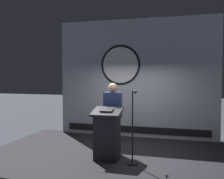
{
  "coord_description": "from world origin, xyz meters",
  "views": [
    {
      "loc": [
        1.48,
        -5.95,
        2.17
      ],
      "look_at": [
        -0.2,
        -0.07,
        1.83
      ],
      "focal_mm": 42.29,
      "sensor_mm": 36.0,
      "label": 1
    }
  ],
  "objects": [
    {
      "name": "ground_plane",
      "position": [
        0.0,
        0.0,
        0.0
      ],
      "size": [
        40.0,
        40.0,
        0.0
      ],
      "primitive_type": "plane",
      "color": "#383D47"
    },
    {
      "name": "stage_platform",
      "position": [
        0.0,
        0.0,
        0.15
      ],
      "size": [
        6.4,
        4.0,
        0.3
      ],
      "primitive_type": "cube",
      "color": "black",
      "rests_on": "ground"
    },
    {
      "name": "banner_display",
      "position": [
        -0.01,
        1.85,
        2.06
      ],
      "size": [
        4.79,
        0.12,
        3.53
      ],
      "color": "#B2B7C1",
      "rests_on": "stage_platform"
    },
    {
      "name": "podium",
      "position": [
        -0.2,
        -0.47,
        0.86
      ],
      "size": [
        0.64,
        0.5,
        1.15
      ],
      "color": "#26262B",
      "rests_on": "stage_platform"
    },
    {
      "name": "speaker_person",
      "position": [
        -0.2,
        0.01,
        1.16
      ],
      "size": [
        0.4,
        0.26,
        1.68
      ],
      "color": "black",
      "rests_on": "stage_platform"
    },
    {
      "name": "microphone_stand",
      "position": [
        0.4,
        -0.58,
        0.84
      ],
      "size": [
        0.24,
        0.46,
        1.55
      ],
      "color": "black",
      "rests_on": "stage_platform"
    }
  ]
}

